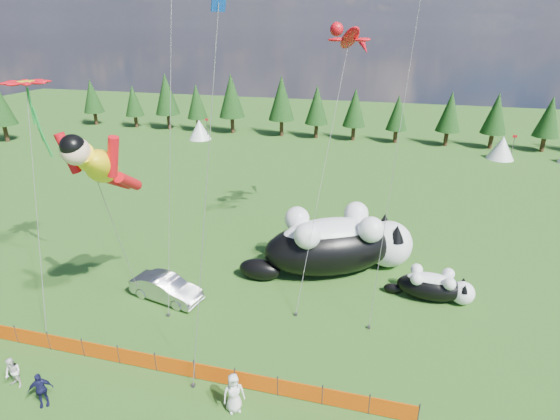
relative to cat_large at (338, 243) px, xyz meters
name	(u,v)px	position (x,y,z in m)	size (l,w,h in m)	color
ground	(202,335)	(-6.08, -8.50, -2.04)	(160.00, 160.00, 0.00)	#14380A
safety_fence	(175,366)	(-6.08, -11.50, -1.53)	(22.06, 0.06, 1.10)	#262626
tree_line	(330,111)	(-6.08, 36.50, 1.96)	(90.00, 4.00, 8.00)	black
festival_tents	(409,142)	(4.92, 31.50, -0.64)	(50.00, 3.20, 2.80)	white
cat_large	(338,243)	(0.00, 0.00, 0.00)	(11.07, 7.68, 4.28)	black
cat_small	(434,286)	(6.09, -1.90, -1.14)	(5.24, 1.93, 1.89)	black
car	(166,288)	(-9.47, -5.94, -1.29)	(1.57, 4.50, 1.48)	#BBBBC0
spectator_b	(13,373)	(-12.80, -14.00, -1.25)	(0.76, 0.45, 1.57)	silver
spectator_c	(41,390)	(-10.80, -14.56, -1.18)	(1.00, 0.51, 1.71)	#16173D
spectator_e	(234,393)	(-2.67, -12.73, -1.09)	(0.93, 0.60, 1.90)	silver
superhero_kite	(101,167)	(-10.72, -8.32, 6.93)	(6.50, 6.65, 11.36)	yellow
gecko_kite	(350,38)	(-0.47, 4.23, 12.46)	(4.19, 12.88, 17.44)	red
flower_kite	(26,86)	(-16.32, -5.99, 10.27)	(4.36, 6.79, 13.60)	red
diamond_kite_c	(217,33)	(-3.49, -10.52, 12.98)	(2.05, 2.02, 16.71)	#0C40B4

